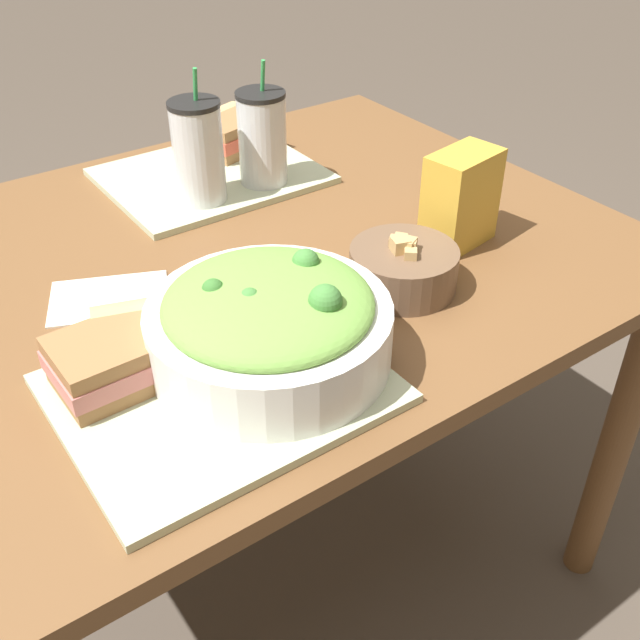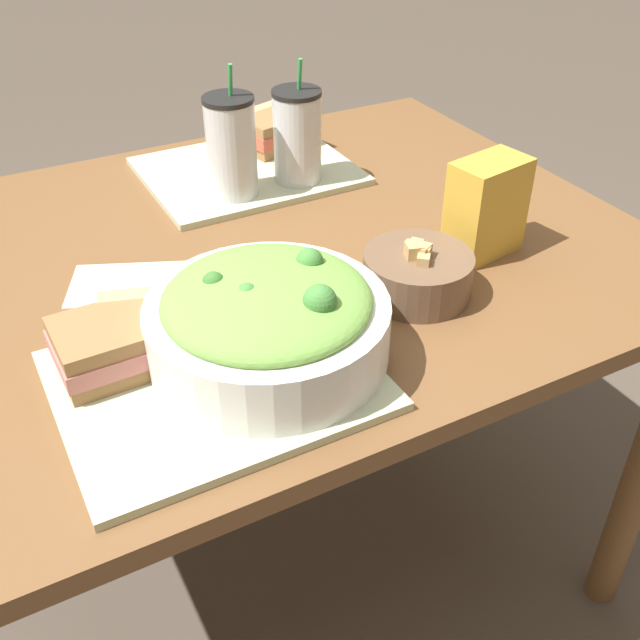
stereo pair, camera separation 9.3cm
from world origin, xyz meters
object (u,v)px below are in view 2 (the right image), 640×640
Objects in this scene: sandwich_far at (272,129)px; drink_cup_red at (297,139)px; napkin_folded at (127,284)px; drink_cup_dark at (232,150)px; salad_bowl at (268,319)px; sandwich_near at (110,346)px; soup_bowl at (418,273)px; baguette_near at (164,311)px; chip_bag at (486,207)px; baguette_far at (256,124)px.

sandwich_far is 0.17m from drink_cup_red.
drink_cup_dark is at bearing 36.21° from napkin_folded.
salad_bowl reaches higher than sandwich_near.
salad_bowl is at bearing -22.69° from sandwich_near.
drink_cup_red is at bearing 38.73° from sandwich_near.
drink_cup_dark is at bearing 72.49° from salad_bowl.
soup_bowl reaches higher than napkin_folded.
salad_bowl is at bearing -120.02° from baguette_near.
baguette_near is 0.41m from drink_cup_dark.
soup_bowl is 0.17m from chip_bag.
sandwich_near is 0.49m from drink_cup_dark.
salad_bowl is 0.47m from drink_cup_dark.
salad_bowl is 2.24× the size of sandwich_near.
drink_cup_dark reaches higher than baguette_near.
baguette_near is 1.11× the size of chip_bag.
napkin_folded is at bearing 117.02° from baguette_far.
baguette_near is 0.51m from chip_bag.
baguette_far is at bearing 94.26° from chip_bag.
sandwich_far is at bearing 80.71° from drink_cup_red.
salad_bowl is 0.70m from baguette_far.
napkin_folded is (0.07, 0.19, -0.04)m from sandwich_near.
chip_bag is (0.27, -0.35, -0.02)m from drink_cup_dark.
salad_bowl is 1.33× the size of drink_cup_dark.
sandwich_far is at bearing 64.37° from salad_bowl.
salad_bowl is at bearing -107.51° from drink_cup_dark.
salad_bowl is 1.39× the size of drink_cup_red.
napkin_folded is (-0.11, 0.26, -0.07)m from salad_bowl.
soup_bowl is 1.17× the size of sandwich_near.
drink_cup_dark reaches higher than baguette_far.
sandwich_near is at bearing -130.48° from drink_cup_dark.
sandwich_far is 0.23m from drink_cup_dark.
baguette_far is at bearing 56.73° from drink_cup_dark.
baguette_far is 0.25m from drink_cup_dark.
soup_bowl is at bearing -4.75° from sandwich_near.
drink_cup_dark is 1.14× the size of napkin_folded.
sandwich_near is 0.68× the size of napkin_folded.
soup_bowl is 0.93× the size of baguette_near.
soup_bowl reaches higher than baguette_near.
chip_bag reaches higher than baguette_far.
baguette_near is at bearing -137.23° from drink_cup_red.
sandwich_near is at bearing 132.87° from baguette_near.
chip_bag is (0.12, -0.51, 0.03)m from sandwich_far.
salad_bowl is 0.42m from chip_bag.
baguette_far is 0.71× the size of drink_cup_dark.
chip_bag is (0.59, 0.03, 0.03)m from sandwich_near.
drink_cup_red is at bearing -113.78° from sandwich_far.
sandwich_near is 0.71m from sandwich_far.
sandwich_near is 0.89× the size of chip_bag.
salad_bowl is 0.29m from napkin_folded.
chip_bag is 0.55m from napkin_folded.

